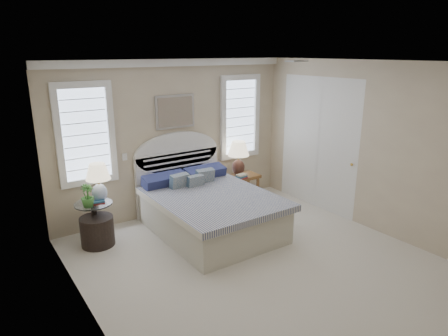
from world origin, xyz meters
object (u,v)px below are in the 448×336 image
(floor_pot, at_px, (97,231))
(lamp_left, at_px, (98,178))
(nightstand_right, at_px, (245,182))
(lamp_right, at_px, (238,154))
(side_table_left, at_px, (95,218))
(bed, at_px, (207,207))

(floor_pot, height_order, lamp_left, lamp_left)
(nightstand_right, distance_m, lamp_left, 2.90)
(lamp_left, height_order, lamp_right, lamp_left)
(lamp_left, bearing_deg, nightstand_right, 1.39)
(nightstand_right, xyz_separation_m, floor_pot, (-2.97, -0.23, -0.16))
(nightstand_right, xyz_separation_m, lamp_right, (-0.11, 0.07, 0.55))
(side_table_left, height_order, lamp_left, lamp_left)
(nightstand_right, relative_size, lamp_right, 0.80)
(bed, bearing_deg, lamp_right, 32.76)
(bed, bearing_deg, lamp_left, 157.83)
(bed, xyz_separation_m, nightstand_right, (1.30, 0.69, 0.00))
(nightstand_right, bearing_deg, floor_pot, -175.49)
(bed, relative_size, side_table_left, 3.61)
(bed, height_order, lamp_right, bed)
(side_table_left, relative_size, floor_pot, 1.27)
(side_table_left, relative_size, lamp_right, 0.95)
(bed, height_order, floor_pot, bed)
(side_table_left, distance_m, nightstand_right, 2.95)
(bed, xyz_separation_m, floor_pot, (-1.67, 0.46, -0.16))
(lamp_right, bearing_deg, floor_pot, -173.86)
(bed, distance_m, floor_pot, 1.73)
(lamp_right, bearing_deg, lamp_left, -177.00)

